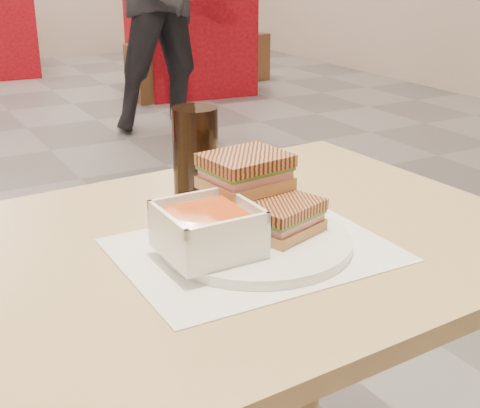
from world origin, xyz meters
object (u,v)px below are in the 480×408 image
bg_chair_1l (155,72)px  panini_lower (281,217)px  bg_chair_1r (242,57)px  main_table (154,327)px  plate (256,242)px  bg_chair_2r (15,50)px  bg_table_1 (189,44)px  soup_bowl (208,231)px  cola_glass (196,156)px

bg_chair_1l → panini_lower: bearing=-110.0°
panini_lower → bg_chair_1r: size_ratio=0.29×
main_table → bg_chair_1l: (1.77, 4.30, -0.42)m
bg_chair_1r → panini_lower: bearing=-118.9°
plate → bg_chair_2r: bearing=81.8°
panini_lower → bg_chair_2r: size_ratio=0.27×
bg_chair_1l → bg_chair_2r: (-0.75, 1.69, 0.02)m
bg_table_1 → bg_chair_1r: bearing=19.1°
bg_table_1 → bg_chair_1l: (-0.40, -0.19, -0.18)m
main_table → bg_chair_1l: 4.67m
main_table → soup_bowl: soup_bowl is taller
bg_chair_2r → panini_lower: bearing=-97.8°
plate → bg_chair_1r: size_ratio=0.62×
bg_table_1 → bg_chair_1r: 0.71m
plate → bg_chair_1l: (1.62, 4.35, -0.54)m
bg_chair_1l → bg_chair_1r: 1.13m
main_table → panini_lower: (0.19, -0.05, 0.16)m
bg_table_1 → bg_chair_1l: bg_table_1 is taller
main_table → bg_table_1: bg_table_1 is taller
panini_lower → soup_bowl: bearing=-177.0°
panini_lower → bg_chair_1l: panini_lower is taller
bg_chair_1l → bg_chair_2r: bearing=114.0°
soup_bowl → cola_glass: size_ratio=0.76×
panini_lower → bg_chair_1l: (1.58, 4.35, -0.57)m
bg_chair_1l → bg_table_1: bearing=25.1°
plate → panini_lower: bearing=-3.0°
cola_glass → bg_table_1: size_ratio=0.17×
plate → bg_chair_1r: 5.48m
soup_bowl → bg_chair_1r: bearing=60.0°
main_table → cola_glass: bearing=47.5°
cola_glass → bg_table_1: (2.02, 4.32, -0.44)m
panini_lower → bg_chair_1l: bearing=70.0°
bg_chair_1l → bg_chair_2r: 1.85m
cola_glass → bg_chair_1l: bearing=68.7°
bg_table_1 → bg_chair_1r: bg_table_1 is taller
plate → bg_chair_2r: plate is taller
panini_lower → bg_chair_2r: (0.83, 6.04, -0.55)m
main_table → soup_bowl: bearing=-39.5°
bg_chair_1r → bg_chair_2r: size_ratio=0.90×
bg_table_1 → bg_chair_1r: (0.64, 0.22, -0.18)m
main_table → bg_chair_1r: (2.82, 4.71, -0.42)m
plate → bg_chair_1l: 4.67m
plate → cola_glass: (0.01, 0.22, 0.07)m
soup_bowl → bg_chair_1r: 5.54m
panini_lower → main_table: bearing=166.0°
main_table → panini_lower: bearing=-14.0°
plate → soup_bowl: bearing=-174.1°
soup_bowl → cola_glass: (0.09, 0.22, 0.04)m
main_table → plate: bearing=-16.9°
bg_chair_1r → bg_chair_2r: bearing=144.6°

